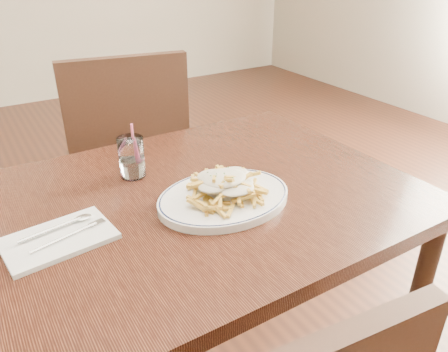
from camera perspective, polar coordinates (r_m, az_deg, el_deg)
table at (r=1.10m, az=-6.47°, el=-6.64°), size 1.20×0.80×0.75m
chair_far at (r=1.80m, az=-12.44°, el=2.58°), size 0.51×0.51×0.97m
fries_plate at (r=1.04m, az=0.00°, el=-2.86°), size 0.34×0.30×0.02m
loaded_fries at (r=1.02m, az=-0.00°, el=-0.80°), size 0.23×0.19×0.06m
napkin at (r=0.97m, az=-20.79°, el=-7.69°), size 0.23×0.16×0.01m
cutlery at (r=0.97m, az=-20.97°, el=-7.13°), size 0.19×0.10×0.01m
water_glass at (r=1.17m, az=-11.94°, el=2.11°), size 0.07×0.07×0.15m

